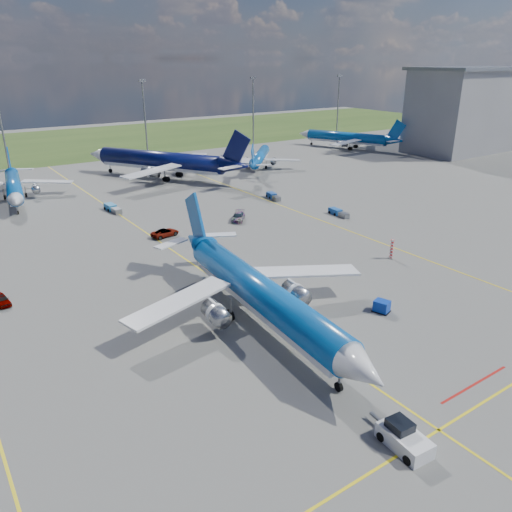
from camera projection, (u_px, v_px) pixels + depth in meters
ground at (289, 329)px, 56.22m from camera, size 400.00×400.00×0.00m
grass_strip at (19, 147)px, 171.10m from camera, size 400.00×80.00×0.01m
taxiway_lines at (180, 254)px, 77.52m from camera, size 60.25×160.00×0.02m
floodlight_masts at (78, 119)px, 141.10m from camera, size 202.20×0.50×22.70m
terminal_building at (469, 110)px, 160.55m from camera, size 42.00×22.00×26.00m
warning_post at (392, 249)px, 75.48m from camera, size 0.50×0.50×3.00m
bg_jet_nnw at (16, 200)px, 107.16m from camera, size 30.93×37.82×9.00m
bg_jet_n at (162, 178)px, 127.18m from camera, size 57.49×61.23×12.81m
bg_jet_ne at (260, 167)px, 140.20m from camera, size 39.68×40.18×8.40m
bg_jet_ene at (346, 148)px, 169.49m from camera, size 42.49×47.41×10.19m
main_airliner at (261, 324)px, 57.18m from camera, size 35.96×45.15×11.12m
pushback_tug at (403, 438)px, 38.92m from camera, size 2.62×6.12×2.05m
uld_container at (382, 306)px, 59.85m from camera, size 1.90×2.11×1.40m
service_car_a at (2, 300)px, 61.60m from camera, size 1.94×3.87×1.27m
service_car_b at (165, 233)px, 85.18m from camera, size 5.23×3.09×1.37m
service_car_c at (238, 217)px, 93.50m from camera, size 4.98×5.28×1.50m
baggage_tug_w at (338, 213)px, 96.71m from camera, size 1.74×5.12×1.13m
baggage_tug_c at (113, 208)px, 99.35m from camera, size 1.86×5.67×1.25m
baggage_tug_e at (273, 196)px, 108.26m from camera, size 2.36×5.20×1.13m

